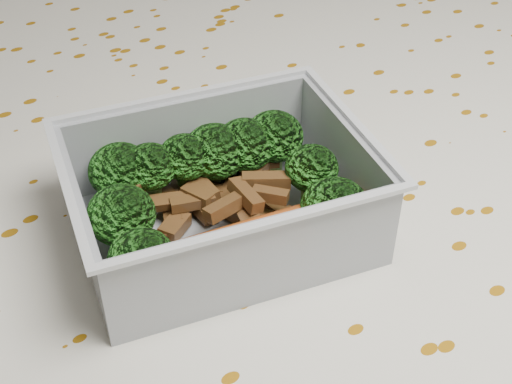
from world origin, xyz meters
TOP-DOWN VIEW (x-y plane):
  - dining_table at (0.00, 0.00)m, footprint 1.40×0.90m
  - tablecloth at (0.00, 0.00)m, footprint 1.46×0.96m
  - lunch_container at (-0.02, 0.01)m, footprint 0.19×0.16m
  - broccoli_florets at (-0.02, 0.02)m, footprint 0.15×0.13m
  - meat_pile at (-0.02, 0.02)m, footprint 0.11×0.07m
  - sausage at (-0.03, -0.03)m, footprint 0.14×0.05m

SIDE VIEW (x-z plane):
  - dining_table at x=0.00m, z-range 0.29..1.04m
  - tablecloth at x=0.00m, z-range 0.62..0.81m
  - meat_pile at x=-0.02m, z-range 0.76..0.78m
  - sausage at x=-0.03m, z-range 0.76..0.79m
  - lunch_container at x=-0.02m, z-range 0.75..0.80m
  - broccoli_florets at x=-0.02m, z-range 0.76..0.80m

